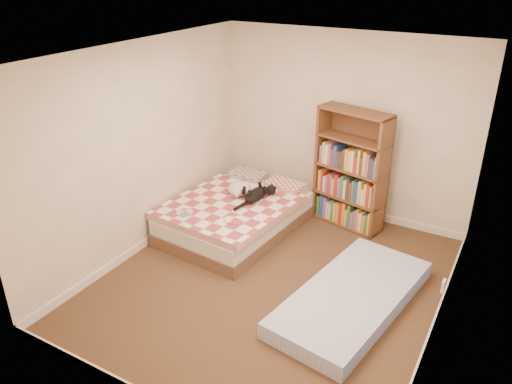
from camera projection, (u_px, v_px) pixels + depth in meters
The scene contains 6 objects.
room at pixel (274, 184), 5.10m from camera, with size 3.51×4.01×2.51m.
bed at pixel (237, 214), 6.58m from camera, with size 1.52×2.00×0.51m.
bookshelf at pixel (350, 184), 6.60m from camera, with size 1.03×0.54×1.59m.
floor_mattress at pixel (352, 298), 5.18m from camera, with size 0.91×2.02×0.18m, color #7489C2.
black_cat at pixel (257, 194), 6.44m from camera, with size 0.38×0.73×0.16m.
white_dog at pixel (240, 189), 6.56m from camera, with size 0.41×0.43×0.16m.
Camera 1 is at (2.14, -4.13, 3.30)m, focal length 35.00 mm.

